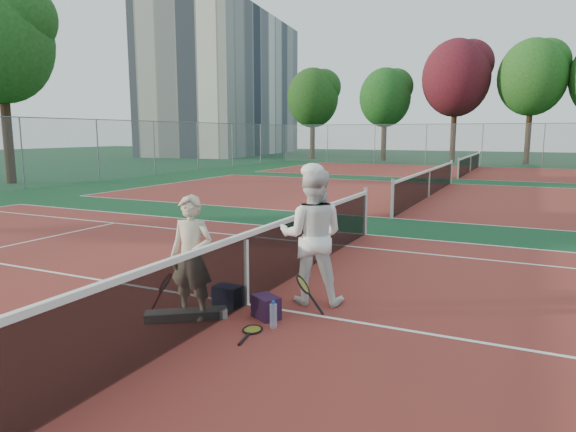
{
  "coord_description": "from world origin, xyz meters",
  "views": [
    {
      "loc": [
        3.45,
        -5.91,
        2.35
      ],
      "look_at": [
        0.0,
        1.32,
        1.05
      ],
      "focal_mm": 32.0,
      "sensor_mm": 36.0,
      "label": 1
    }
  ],
  "objects_px": {
    "apartment_block": "(226,86)",
    "sports_bag_navy": "(228,296)",
    "player_b": "(312,236)",
    "racket_black_held": "(303,295)",
    "net_main": "(246,269)",
    "sports_bag_purple": "(266,307)",
    "racket_spare": "(253,330)",
    "water_bottle": "(273,316)",
    "racket_red": "(166,294)",
    "player_a": "(192,258)"
  },
  "relations": [
    {
      "from": "net_main",
      "to": "sports_bag_navy",
      "type": "relative_size",
      "value": 30.24
    },
    {
      "from": "sports_bag_purple",
      "to": "water_bottle",
      "type": "height_order",
      "value": "water_bottle"
    },
    {
      "from": "racket_red",
      "to": "sports_bag_navy",
      "type": "xyz_separation_m",
      "value": [
        0.58,
        0.59,
        -0.13
      ]
    },
    {
      "from": "water_bottle",
      "to": "net_main",
      "type": "bearing_deg",
      "value": 140.11
    },
    {
      "from": "player_b",
      "to": "racket_red",
      "type": "bearing_deg",
      "value": 22.77
    },
    {
      "from": "net_main",
      "to": "water_bottle",
      "type": "bearing_deg",
      "value": -39.89
    },
    {
      "from": "apartment_block",
      "to": "player_a",
      "type": "xyz_separation_m",
      "value": [
        27.65,
        -44.76,
        -6.7
      ]
    },
    {
      "from": "net_main",
      "to": "sports_bag_purple",
      "type": "bearing_deg",
      "value": -35.69
    },
    {
      "from": "net_main",
      "to": "player_b",
      "type": "distance_m",
      "value": 1.01
    },
    {
      "from": "apartment_block",
      "to": "sports_bag_purple",
      "type": "relative_size",
      "value": 60.97
    },
    {
      "from": "racket_black_held",
      "to": "water_bottle",
      "type": "xyz_separation_m",
      "value": [
        -0.12,
        -0.61,
        -0.1
      ]
    },
    {
      "from": "player_a",
      "to": "racket_black_held",
      "type": "distance_m",
      "value": 1.52
    },
    {
      "from": "player_b",
      "to": "player_a",
      "type": "bearing_deg",
      "value": 31.95
    },
    {
      "from": "sports_bag_navy",
      "to": "water_bottle",
      "type": "distance_m",
      "value": 1.02
    },
    {
      "from": "player_b",
      "to": "sports_bag_purple",
      "type": "bearing_deg",
      "value": 55.4
    },
    {
      "from": "apartment_block",
      "to": "racket_red",
      "type": "height_order",
      "value": "apartment_block"
    },
    {
      "from": "apartment_block",
      "to": "racket_spare",
      "type": "bearing_deg",
      "value": -57.5
    },
    {
      "from": "net_main",
      "to": "player_b",
      "type": "xyz_separation_m",
      "value": [
        0.76,
        0.49,
        0.43
      ]
    },
    {
      "from": "sports_bag_purple",
      "to": "water_bottle",
      "type": "bearing_deg",
      "value": -47.15
    },
    {
      "from": "racket_red",
      "to": "player_a",
      "type": "bearing_deg",
      "value": -13.72
    },
    {
      "from": "player_a",
      "to": "water_bottle",
      "type": "bearing_deg",
      "value": 0.84
    },
    {
      "from": "apartment_block",
      "to": "sports_bag_navy",
      "type": "height_order",
      "value": "apartment_block"
    },
    {
      "from": "player_a",
      "to": "water_bottle",
      "type": "xyz_separation_m",
      "value": [
        1.07,
        0.16,
        -0.65
      ]
    },
    {
      "from": "sports_bag_navy",
      "to": "racket_red",
      "type": "bearing_deg",
      "value": -134.52
    },
    {
      "from": "player_a",
      "to": "racket_spare",
      "type": "height_order",
      "value": "player_a"
    },
    {
      "from": "player_a",
      "to": "racket_spare",
      "type": "relative_size",
      "value": 2.65
    },
    {
      "from": "player_b",
      "to": "racket_black_held",
      "type": "relative_size",
      "value": 3.72
    },
    {
      "from": "racket_spare",
      "to": "water_bottle",
      "type": "distance_m",
      "value": 0.3
    },
    {
      "from": "player_b",
      "to": "racket_spare",
      "type": "xyz_separation_m",
      "value": [
        -0.22,
        -1.3,
        -0.93
      ]
    },
    {
      "from": "player_b",
      "to": "sports_bag_navy",
      "type": "relative_size",
      "value": 5.2
    },
    {
      "from": "racket_red",
      "to": "sports_bag_navy",
      "type": "bearing_deg",
      "value": 31.19
    },
    {
      "from": "racket_spare",
      "to": "water_bottle",
      "type": "xyz_separation_m",
      "value": [
        0.18,
        0.2,
        0.14
      ]
    },
    {
      "from": "water_bottle",
      "to": "racket_black_held",
      "type": "bearing_deg",
      "value": 78.71
    },
    {
      "from": "net_main",
      "to": "racket_spare",
      "type": "bearing_deg",
      "value": -55.87
    },
    {
      "from": "racket_spare",
      "to": "sports_bag_purple",
      "type": "xyz_separation_m",
      "value": [
        -0.06,
        0.45,
        0.13
      ]
    },
    {
      "from": "player_b",
      "to": "racket_red",
      "type": "distance_m",
      "value": 2.1
    },
    {
      "from": "racket_black_held",
      "to": "water_bottle",
      "type": "relative_size",
      "value": 1.69
    },
    {
      "from": "racket_spare",
      "to": "racket_red",
      "type": "bearing_deg",
      "value": 77.85
    },
    {
      "from": "sports_bag_navy",
      "to": "apartment_block",
      "type": "bearing_deg",
      "value": 122.18
    },
    {
      "from": "player_a",
      "to": "sports_bag_navy",
      "type": "bearing_deg",
      "value": 68.12
    },
    {
      "from": "racket_spare",
      "to": "water_bottle",
      "type": "relative_size",
      "value": 2.0
    },
    {
      "from": "player_b",
      "to": "sports_bag_purple",
      "type": "distance_m",
      "value": 1.19
    },
    {
      "from": "racket_red",
      "to": "sports_bag_purple",
      "type": "height_order",
      "value": "racket_red"
    },
    {
      "from": "player_a",
      "to": "racket_spare",
      "type": "distance_m",
      "value": 1.19
    },
    {
      "from": "racket_red",
      "to": "racket_black_held",
      "type": "height_order",
      "value": "racket_red"
    },
    {
      "from": "apartment_block",
      "to": "racket_black_held",
      "type": "relative_size",
      "value": 43.33
    },
    {
      "from": "racket_red",
      "to": "racket_spare",
      "type": "relative_size",
      "value": 0.91
    },
    {
      "from": "racket_red",
      "to": "water_bottle",
      "type": "relative_size",
      "value": 1.81
    },
    {
      "from": "racket_black_held",
      "to": "net_main",
      "type": "bearing_deg",
      "value": -11.68
    },
    {
      "from": "apartment_block",
      "to": "racket_spare",
      "type": "relative_size",
      "value": 36.67
    }
  ]
}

